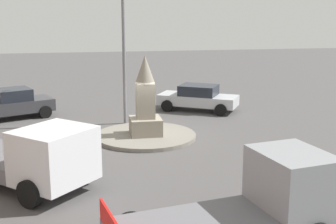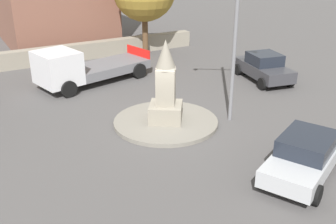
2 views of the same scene
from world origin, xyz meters
name	(u,v)px [view 2 (image 2 of 2)]	position (x,y,z in m)	size (l,w,h in m)	color
ground_plane	(166,124)	(0.00, 0.00, 0.00)	(80.00, 80.00, 0.00)	#4F4C4C
traffic_island	(166,122)	(0.00, 0.00, 0.08)	(4.42, 4.42, 0.16)	gray
monument	(166,89)	(0.00, 0.00, 1.56)	(1.34, 1.34, 3.46)	gray
streetlamp	(237,5)	(-2.73, -0.65, 4.88)	(3.53, 0.28, 8.08)	slate
car_silver_near_island	(306,154)	(-4.93, 3.57, 0.73)	(3.60, 4.54, 1.43)	#B7BABF
car_dark_grey_parked_right	(264,67)	(-4.86, -6.17, 0.76)	(3.06, 4.20, 1.53)	#38383D
truck_white_approaching	(81,68)	(4.90, -4.50, 0.98)	(5.77, 6.00, 2.08)	silver
stone_boundary_wall	(80,52)	(6.40, -9.50, 0.53)	(16.25, 0.70, 1.05)	gray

